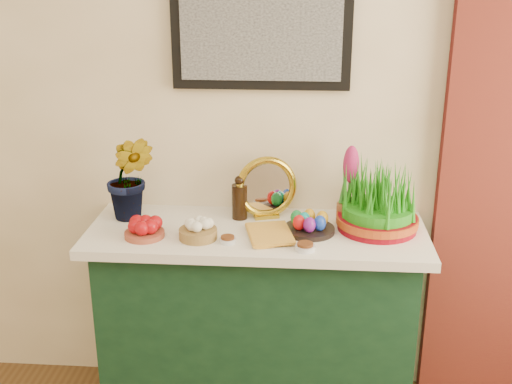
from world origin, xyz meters
TOP-DOWN VIEW (x-y plane):
  - room at (0.06, 0.11)m, footprint 4.50×4.54m
  - sideboard at (0.04, 2.00)m, footprint 1.30×0.45m
  - tablecloth at (0.04, 2.00)m, footprint 1.40×0.55m
  - hyacinth_green at (-0.50, 2.08)m, footprint 0.26×0.22m
  - apple_bowl at (-0.41, 1.89)m, footprint 0.17×0.17m
  - garlic_basket at (-0.19, 1.89)m, footprint 0.19×0.19m
  - vinegar_cruet at (-0.04, 2.12)m, footprint 0.07×0.07m
  - mirror at (0.07, 2.15)m, footprint 0.27×0.14m
  - book at (0.01, 1.90)m, footprint 0.20×0.26m
  - spice_dish_left at (-0.07, 1.86)m, footprint 0.07×0.07m
  - spice_dish_right at (0.24, 1.81)m, footprint 0.08×0.08m
  - egg_plate at (0.25, 1.98)m, footprint 0.24×0.24m
  - hyacinth_pink at (0.42, 2.10)m, footprint 0.10×0.10m
  - wheatgrass_sabzeh at (0.53, 2.04)m, footprint 0.34×0.34m

SIDE VIEW (x-z plane):
  - sideboard at x=0.04m, z-range 0.00..0.85m
  - tablecloth at x=0.04m, z-range 0.85..0.89m
  - spice_dish_left at x=-0.07m, z-range 0.89..0.92m
  - spice_dish_right at x=0.24m, z-range 0.89..0.92m
  - book at x=0.01m, z-range 0.89..0.92m
  - apple_bowl at x=-0.41m, z-range 0.88..0.96m
  - egg_plate at x=0.25m, z-range 0.88..0.97m
  - garlic_basket at x=-0.19m, z-range 0.88..0.97m
  - vinegar_cruet at x=-0.04m, z-range 0.88..1.07m
  - wheatgrass_sabzeh at x=0.53m, z-range 0.87..1.15m
  - mirror at x=0.07m, z-range 0.88..1.15m
  - hyacinth_pink at x=0.42m, z-range 0.87..1.21m
  - hyacinth_green at x=-0.50m, z-range 0.89..1.38m
  - room at x=0.06m, z-range 0.34..3.06m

